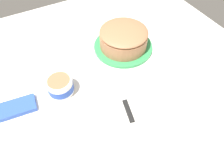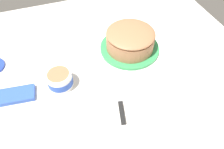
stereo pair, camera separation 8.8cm
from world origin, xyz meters
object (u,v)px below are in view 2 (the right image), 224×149
object	(u,v)px
paper_napkin	(205,141)
frosted_cake	(130,41)
candy_box_lower	(16,95)
spreading_knife	(120,102)
frosting_tub	(60,79)

from	to	relation	value
paper_napkin	frosted_cake	bearing A→B (deg)	97.31
candy_box_lower	paper_napkin	size ratio (longest dim) A/B	0.96
spreading_knife	paper_napkin	distance (m)	0.33
spreading_knife	paper_napkin	size ratio (longest dim) A/B	1.56
candy_box_lower	frosting_tub	bearing A→B (deg)	6.05
frosted_cake	candy_box_lower	distance (m)	0.54
frosting_tub	candy_box_lower	size ratio (longest dim) A/B	0.72
spreading_knife	paper_napkin	xyz separation A→B (m)	(0.22, -0.24, -0.00)
frosting_tub	candy_box_lower	distance (m)	0.18
paper_napkin	frosting_tub	bearing A→B (deg)	135.78
frosted_cake	spreading_knife	world-z (taller)	frosted_cake
candy_box_lower	spreading_knife	bearing A→B (deg)	-16.91
frosted_cake	frosting_tub	world-z (taller)	frosted_cake
candy_box_lower	paper_napkin	world-z (taller)	candy_box_lower
paper_napkin	spreading_knife	bearing A→B (deg)	131.77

